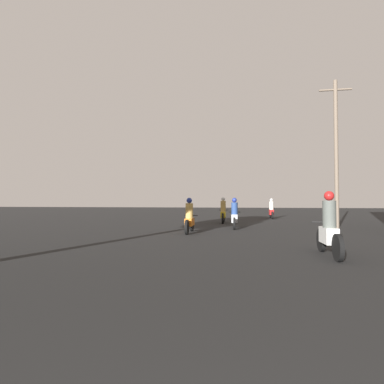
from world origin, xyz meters
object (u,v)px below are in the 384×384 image
object	(u,v)px
motorcycle_silver	(235,216)
utility_pole_far	(336,150)
motorcycle_yellow	(223,213)
motorcycle_white	(329,230)
motorcycle_orange	(189,219)
motorcycle_red	(271,210)

from	to	relation	value
motorcycle_silver	utility_pole_far	world-z (taller)	utility_pole_far
motorcycle_silver	motorcycle_yellow	xyz separation A→B (m)	(-0.74, 3.48, 0.02)
motorcycle_white	motorcycle_orange	size ratio (longest dim) A/B	1.02
motorcycle_white	motorcycle_red	distance (m)	15.84
motorcycle_white	motorcycle_orange	distance (m)	6.48
motorcycle_orange	motorcycle_silver	size ratio (longest dim) A/B	0.97
motorcycle_silver	motorcycle_red	size ratio (longest dim) A/B	1.07
motorcycle_silver	motorcycle_white	bearing A→B (deg)	-80.47
motorcycle_orange	motorcycle_yellow	bearing A→B (deg)	73.41
motorcycle_yellow	motorcycle_white	bearing A→B (deg)	-78.38
motorcycle_yellow	utility_pole_far	bearing A→B (deg)	-27.56
motorcycle_white	motorcycle_red	world-z (taller)	motorcycle_white
motorcycle_silver	motorcycle_red	distance (m)	8.96
motorcycle_white	utility_pole_far	xyz separation A→B (m)	(2.75, 8.30, 3.32)
motorcycle_red	utility_pole_far	distance (m)	8.61
motorcycle_white	utility_pole_far	bearing A→B (deg)	74.29
motorcycle_white	motorcycle_red	size ratio (longest dim) A/B	1.05
motorcycle_orange	utility_pole_far	size ratio (longest dim) A/B	0.26
motorcycle_yellow	motorcycle_red	size ratio (longest dim) A/B	1.04
motorcycle_yellow	motorcycle_red	bearing A→B (deg)	50.83
motorcycle_silver	motorcycle_yellow	distance (m)	3.56
motorcycle_yellow	utility_pole_far	size ratio (longest dim) A/B	0.26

